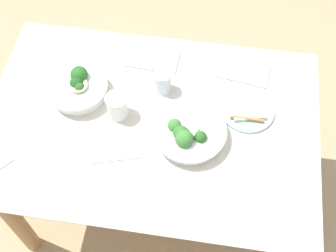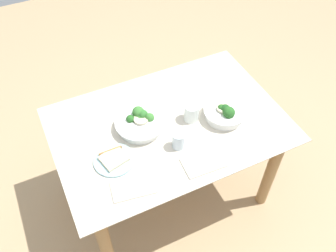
{
  "view_description": "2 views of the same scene",
  "coord_description": "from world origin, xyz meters",
  "px_view_note": "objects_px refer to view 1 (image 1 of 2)",
  "views": [
    {
      "loc": [
        0.2,
        -0.91,
        2.15
      ],
      "look_at": [
        0.07,
        -0.03,
        0.74
      ],
      "focal_mm": 48.4,
      "sensor_mm": 36.0,
      "label": 1
    },
    {
      "loc": [
        0.59,
        1.21,
        2.21
      ],
      "look_at": [
        0.03,
        0.04,
        0.74
      ],
      "focal_mm": 39.09,
      "sensor_mm": 36.0,
      "label": 2
    }
  ],
  "objects_px": {
    "broccoli_bowl_near": "(188,133)",
    "table_knife_left": "(117,159)",
    "bread_side_plate": "(247,110)",
    "water_glass_center": "(163,82)",
    "fork_by_near_bowl": "(108,133)",
    "water_glass_side": "(117,106)",
    "napkin_folded_upper": "(243,71)",
    "fork_by_far_bowl": "(0,168)",
    "napkin_folded_lower": "(154,58)",
    "broccoli_bowl_far": "(78,88)"
  },
  "relations": [
    {
      "from": "broccoli_bowl_near",
      "to": "table_knife_left",
      "type": "relative_size",
      "value": 1.46
    },
    {
      "from": "bread_side_plate",
      "to": "broccoli_bowl_near",
      "type": "bearing_deg",
      "value": -143.62
    },
    {
      "from": "bread_side_plate",
      "to": "water_glass_center",
      "type": "distance_m",
      "value": 0.34
    },
    {
      "from": "water_glass_center",
      "to": "table_knife_left",
      "type": "bearing_deg",
      "value": -108.6
    },
    {
      "from": "bread_side_plate",
      "to": "fork_by_near_bowl",
      "type": "xyz_separation_m",
      "value": [
        -0.51,
        -0.18,
        -0.01
      ]
    },
    {
      "from": "water_glass_side",
      "to": "table_knife_left",
      "type": "xyz_separation_m",
      "value": [
        0.04,
        -0.2,
        -0.05
      ]
    },
    {
      "from": "broccoli_bowl_near",
      "to": "napkin_folded_upper",
      "type": "distance_m",
      "value": 0.39
    },
    {
      "from": "napkin_folded_upper",
      "to": "water_glass_side",
      "type": "bearing_deg",
      "value": -148.89
    },
    {
      "from": "fork_by_far_bowl",
      "to": "fork_by_near_bowl",
      "type": "relative_size",
      "value": 0.84
    },
    {
      "from": "napkin_folded_upper",
      "to": "napkin_folded_lower",
      "type": "bearing_deg",
      "value": 177.53
    },
    {
      "from": "bread_side_plate",
      "to": "napkin_folded_lower",
      "type": "height_order",
      "value": "bread_side_plate"
    },
    {
      "from": "napkin_folded_lower",
      "to": "fork_by_near_bowl",
      "type": "bearing_deg",
      "value": -105.77
    },
    {
      "from": "broccoli_bowl_near",
      "to": "bread_side_plate",
      "type": "xyz_separation_m",
      "value": [
        0.21,
        0.15,
        -0.02
      ]
    },
    {
      "from": "fork_by_near_bowl",
      "to": "napkin_folded_upper",
      "type": "bearing_deg",
      "value": -126.35
    },
    {
      "from": "broccoli_bowl_far",
      "to": "napkin_folded_lower",
      "type": "distance_m",
      "value": 0.35
    },
    {
      "from": "water_glass_side",
      "to": "fork_by_far_bowl",
      "type": "bearing_deg",
      "value": -141.49
    },
    {
      "from": "broccoli_bowl_far",
      "to": "bread_side_plate",
      "type": "xyz_separation_m",
      "value": [
        0.66,
        0.01,
        -0.03
      ]
    },
    {
      "from": "fork_by_far_bowl",
      "to": "napkin_folded_lower",
      "type": "relative_size",
      "value": 0.39
    },
    {
      "from": "broccoli_bowl_near",
      "to": "napkin_folded_upper",
      "type": "relative_size",
      "value": 1.29
    },
    {
      "from": "fork_by_near_bowl",
      "to": "napkin_folded_lower",
      "type": "distance_m",
      "value": 0.4
    },
    {
      "from": "broccoli_bowl_near",
      "to": "water_glass_side",
      "type": "relative_size",
      "value": 2.64
    },
    {
      "from": "broccoli_bowl_near",
      "to": "fork_by_far_bowl",
      "type": "height_order",
      "value": "broccoli_bowl_near"
    },
    {
      "from": "table_knife_left",
      "to": "napkin_folded_upper",
      "type": "relative_size",
      "value": 0.88
    },
    {
      "from": "bread_side_plate",
      "to": "water_glass_center",
      "type": "bearing_deg",
      "value": 170.53
    },
    {
      "from": "fork_by_far_bowl",
      "to": "table_knife_left",
      "type": "height_order",
      "value": "same"
    },
    {
      "from": "fork_by_near_bowl",
      "to": "table_knife_left",
      "type": "bearing_deg",
      "value": 135.23
    },
    {
      "from": "table_knife_left",
      "to": "broccoli_bowl_far",
      "type": "bearing_deg",
      "value": 111.8
    },
    {
      "from": "broccoli_bowl_near",
      "to": "fork_by_far_bowl",
      "type": "xyz_separation_m",
      "value": [
        -0.65,
        -0.22,
        -0.03
      ]
    },
    {
      "from": "broccoli_bowl_near",
      "to": "napkin_folded_upper",
      "type": "height_order",
      "value": "broccoli_bowl_near"
    },
    {
      "from": "fork_by_far_bowl",
      "to": "napkin_folded_upper",
      "type": "distance_m",
      "value": 1.01
    },
    {
      "from": "fork_by_far_bowl",
      "to": "table_knife_left",
      "type": "bearing_deg",
      "value": 143.64
    },
    {
      "from": "water_glass_side",
      "to": "napkin_folded_lower",
      "type": "height_order",
      "value": "water_glass_side"
    },
    {
      "from": "broccoli_bowl_near",
      "to": "napkin_folded_lower",
      "type": "distance_m",
      "value": 0.41
    },
    {
      "from": "table_knife_left",
      "to": "napkin_folded_lower",
      "type": "height_order",
      "value": "napkin_folded_lower"
    },
    {
      "from": "broccoli_bowl_far",
      "to": "napkin_folded_upper",
      "type": "distance_m",
      "value": 0.67
    },
    {
      "from": "water_glass_side",
      "to": "fork_by_far_bowl",
      "type": "height_order",
      "value": "water_glass_side"
    },
    {
      "from": "water_glass_side",
      "to": "fork_by_near_bowl",
      "type": "height_order",
      "value": "water_glass_side"
    },
    {
      "from": "fork_by_near_bowl",
      "to": "napkin_folded_upper",
      "type": "xyz_separation_m",
      "value": [
        0.48,
        0.37,
        0.0
      ]
    },
    {
      "from": "water_glass_center",
      "to": "bread_side_plate",
      "type": "bearing_deg",
      "value": -9.47
    },
    {
      "from": "table_knife_left",
      "to": "bread_side_plate",
      "type": "bearing_deg",
      "value": 15.96
    },
    {
      "from": "fork_by_far_bowl",
      "to": "table_knife_left",
      "type": "relative_size",
      "value": 0.43
    },
    {
      "from": "fork_by_far_bowl",
      "to": "napkin_folded_upper",
      "type": "height_order",
      "value": "napkin_folded_upper"
    },
    {
      "from": "water_glass_side",
      "to": "broccoli_bowl_far",
      "type": "bearing_deg",
      "value": 157.49
    },
    {
      "from": "broccoli_bowl_far",
      "to": "table_knife_left",
      "type": "height_order",
      "value": "broccoli_bowl_far"
    },
    {
      "from": "water_glass_side",
      "to": "fork_by_near_bowl",
      "type": "relative_size",
      "value": 1.08
    },
    {
      "from": "broccoli_bowl_far",
      "to": "fork_by_near_bowl",
      "type": "bearing_deg",
      "value": -47.55
    },
    {
      "from": "water_glass_side",
      "to": "napkin_folded_upper",
      "type": "relative_size",
      "value": 0.49
    },
    {
      "from": "broccoli_bowl_far",
      "to": "water_glass_side",
      "type": "relative_size",
      "value": 2.31
    },
    {
      "from": "broccoli_bowl_far",
      "to": "water_glass_side",
      "type": "distance_m",
      "value": 0.19
    },
    {
      "from": "broccoli_bowl_far",
      "to": "water_glass_side",
      "type": "height_order",
      "value": "broccoli_bowl_far"
    }
  ]
}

